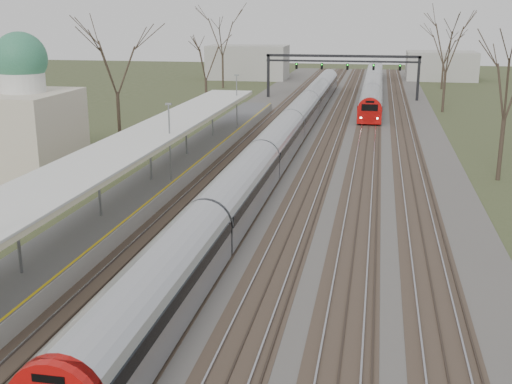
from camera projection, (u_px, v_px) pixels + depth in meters
track_bed at (322, 139)px, 60.52m from camera, size 24.00×160.00×0.22m
platform at (169, 174)px, 45.52m from camera, size 3.50×69.00×1.00m
canopy at (144, 139)px, 40.33m from camera, size 4.10×50.00×3.11m
dome_building at (5, 123)px, 47.40m from camera, size 10.00×8.00×10.30m
signal_gantry at (342, 63)px, 87.58m from camera, size 21.00×0.59×6.08m
tree_west_far at (115, 56)px, 54.86m from camera, size 5.50×5.50×11.33m
tree_east_far at (508, 78)px, 43.80m from camera, size 5.00×5.00×10.30m
train_near at (290, 127)px, 58.94m from camera, size 2.62×90.21×3.05m
train_far at (373, 83)px, 95.20m from camera, size 2.62×60.21×3.05m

